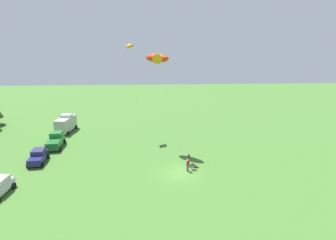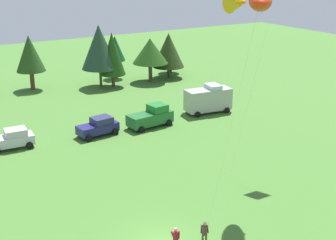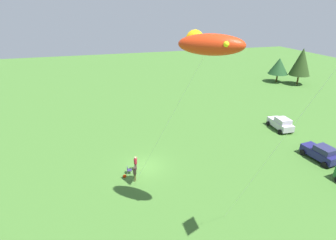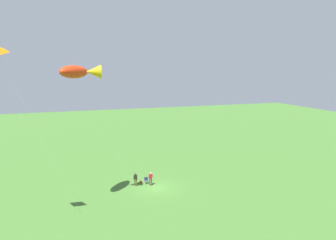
{
  "view_description": "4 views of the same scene",
  "coord_description": "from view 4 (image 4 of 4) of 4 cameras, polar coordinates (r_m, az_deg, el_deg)",
  "views": [
    {
      "loc": [
        -31.64,
        3.31,
        16.63
      ],
      "look_at": [
        2.71,
        1.34,
        6.64
      ],
      "focal_mm": 28.0,
      "sensor_mm": 36.0,
      "label": 1
    },
    {
      "loc": [
        -12.82,
        -22.25,
        17.36
      ],
      "look_at": [
        1.94,
        2.22,
        7.43
      ],
      "focal_mm": 50.0,
      "sensor_mm": 36.0,
      "label": 2
    },
    {
      "loc": [
        25.02,
        -4.67,
        16.73
      ],
      "look_at": [
        1.55,
        2.2,
        6.15
      ],
      "focal_mm": 28.0,
      "sensor_mm": 36.0,
      "label": 3
    },
    {
      "loc": [
        11.69,
        37.57,
        14.98
      ],
      "look_at": [
        -0.89,
        1.75,
        8.9
      ],
      "focal_mm": 35.0,
      "sensor_mm": 36.0,
      "label": 4
    }
  ],
  "objects": [
    {
      "name": "ground_plane",
      "position": [
        42.1,
        -1.98,
        -11.76
      ],
      "size": [
        160.0,
        160.0,
        0.0
      ],
      "primitive_type": "plane",
      "color": "#40702C"
    },
    {
      "name": "person_kite_flyer",
      "position": [
        42.63,
        -5.67,
        -10.07
      ],
      "size": [
        0.53,
        0.46,
        1.74
      ],
      "rotation": [
        0.0,
        0.0,
        1.06
      ],
      "color": "brown",
      "rests_on": "ground"
    },
    {
      "name": "folding_chair",
      "position": [
        43.57,
        -3.82,
        -10.36
      ],
      "size": [
        0.57,
        0.57,
        0.82
      ],
      "rotation": [
        0.0,
        0.0,
        1.37
      ],
      "color": "navy",
      "rests_on": "ground"
    },
    {
      "name": "person_spectator",
      "position": [
        42.72,
        -3.04,
        -9.99
      ],
      "size": [
        0.53,
        0.49,
        1.74
      ],
      "rotation": [
        0.0,
        0.0,
        1.01
      ],
      "color": "#512F2F",
      "rests_on": "ground"
    },
    {
      "name": "backpack_on_grass",
      "position": [
        44.04,
        -4.72,
        -10.67
      ],
      "size": [
        0.3,
        0.37,
        0.22
      ],
      "primitive_type": "cube",
      "rotation": [
        0.0,
        0.0,
        4.98
      ],
      "color": "red",
      "rests_on": "ground"
    },
    {
      "name": "kite_large_fish",
      "position": [
        35.03,
        -15.26,
        8.1
      ],
      "size": [
        9.25,
        6.35,
        15.28
      ],
      "color": "red",
      "rests_on": "ground"
    }
  ]
}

